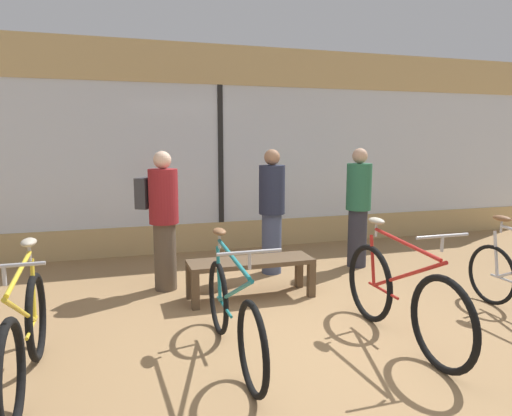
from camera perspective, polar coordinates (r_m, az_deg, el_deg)
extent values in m
plane|color=#99754C|center=(4.25, 6.88, -16.03)|extent=(24.00, 24.00, 0.00)
cube|color=tan|center=(7.42, -4.37, -3.44)|extent=(12.00, 0.08, 0.45)
cube|color=silver|center=(7.26, -4.49, 6.65)|extent=(12.00, 0.04, 2.15)
cube|color=tan|center=(7.34, -4.62, 17.43)|extent=(12.00, 0.08, 0.60)
cube|color=black|center=(7.23, -4.44, 6.64)|extent=(0.08, 0.02, 2.15)
torus|color=black|center=(4.17, -25.77, -12.12)|extent=(0.06, 0.71, 0.71)
torus|color=black|center=(3.28, -28.36, -18.03)|extent=(0.06, 0.71, 0.71)
cylinder|color=gold|center=(3.60, -27.26, -11.44)|extent=(0.03, 0.92, 0.51)
cylinder|color=gold|center=(4.06, -26.08, -9.13)|extent=(0.03, 0.11, 0.49)
cylinder|color=gold|center=(3.54, -27.49, -7.09)|extent=(0.03, 0.84, 0.10)
cylinder|color=gold|center=(3.97, -26.24, -13.22)|extent=(0.03, 0.44, 0.03)
cylinder|color=#B2B2B7|center=(3.94, -26.46, -4.99)|extent=(0.02, 0.02, 0.14)
ellipsoid|color=#B2A893|center=(3.92, -26.54, -3.85)|extent=(0.11, 0.22, 0.06)
cylinder|color=#B2B2B7|center=(3.12, -28.95, -7.42)|extent=(0.02, 0.02, 0.12)
cylinder|color=#ADADB2|center=(3.11, -29.03, -6.36)|extent=(0.46, 0.02, 0.02)
torus|color=black|center=(4.26, -4.75, -11.07)|extent=(0.05, 0.67, 0.67)
torus|color=black|center=(3.30, -0.48, -17.15)|extent=(0.05, 0.67, 0.67)
cylinder|color=#1E7A7F|center=(3.65, -2.78, -10.48)|extent=(0.03, 1.01, 0.51)
cylinder|color=#1E7A7F|center=(4.15, -4.67, -8.13)|extent=(0.03, 0.11, 0.49)
cylinder|color=#1E7A7F|center=(3.60, -2.94, -6.19)|extent=(0.03, 0.94, 0.10)
cylinder|color=#1E7A7F|center=(4.04, -3.97, -12.20)|extent=(0.03, 0.49, 0.03)
cylinder|color=#B2B2B7|center=(4.04, -4.59, -4.07)|extent=(0.02, 0.02, 0.14)
ellipsoid|color=brown|center=(4.02, -4.61, -2.96)|extent=(0.11, 0.22, 0.06)
cylinder|color=#B2B2B7|center=(3.14, -0.81, -6.60)|extent=(0.02, 0.02, 0.12)
cylinder|color=#ADADB2|center=(3.12, -0.81, -5.54)|extent=(0.46, 0.02, 0.02)
torus|color=black|center=(4.65, 14.00, -9.06)|extent=(0.06, 0.76, 0.76)
torus|color=black|center=(3.85, 22.30, -13.24)|extent=(0.06, 0.76, 0.76)
cylinder|color=red|center=(4.14, 18.20, -8.01)|extent=(0.03, 0.98, 0.51)
cylinder|color=red|center=(4.55, 14.37, -6.32)|extent=(0.03, 0.11, 0.49)
cylinder|color=red|center=(4.09, 18.14, -4.20)|extent=(0.03, 0.91, 0.10)
cylinder|color=red|center=(4.46, 15.60, -9.89)|extent=(0.03, 0.47, 0.03)
cylinder|color=#B2B2B7|center=(4.45, 14.79, -2.58)|extent=(0.02, 0.02, 0.14)
ellipsoid|color=#B2A893|center=(4.44, 14.83, -1.56)|extent=(0.11, 0.22, 0.06)
cylinder|color=#B2B2B7|center=(3.72, 22.25, -4.17)|extent=(0.02, 0.02, 0.12)
cylinder|color=#ADADB2|center=(3.71, 22.30, -3.27)|extent=(0.46, 0.02, 0.02)
torus|color=black|center=(5.57, 27.34, -7.41)|extent=(0.04, 0.65, 0.65)
cylinder|color=#BCBCC1|center=(5.49, 27.81, -5.09)|extent=(0.03, 0.11, 0.49)
cylinder|color=#BCBCC1|center=(5.42, 29.08, -7.98)|extent=(0.03, 0.47, 0.03)
cylinder|color=#B2B2B7|center=(5.40, 28.33, -1.98)|extent=(0.02, 0.02, 0.14)
ellipsoid|color=brown|center=(5.39, 28.39, -1.14)|extent=(0.11, 0.22, 0.06)
cube|color=brown|center=(5.13, -0.66, -6.72)|extent=(1.40, 0.44, 0.05)
cube|color=brown|center=(4.88, -7.60, -10.29)|extent=(0.08, 0.08, 0.39)
cube|color=brown|center=(5.25, 6.93, -8.92)|extent=(0.08, 0.08, 0.39)
cube|color=brown|center=(5.22, -8.28, -9.05)|extent=(0.08, 0.08, 0.39)
cube|color=brown|center=(5.56, 5.40, -7.87)|extent=(0.08, 0.08, 0.39)
cylinder|color=#424C6B|center=(6.07, 1.97, -4.43)|extent=(0.35, 0.35, 0.80)
cylinder|color=#23283D|center=(5.95, 2.00, 2.31)|extent=(0.46, 0.46, 0.63)
sphere|color=#9E7051|center=(5.92, 2.02, 6.36)|extent=(0.21, 0.21, 0.21)
cylinder|color=#2D2D38|center=(6.53, 12.53, -3.70)|extent=(0.37, 0.37, 0.80)
cylinder|color=#286647|center=(6.41, 12.74, 2.60)|extent=(0.48, 0.48, 0.64)
sphere|color=tan|center=(6.39, 12.87, 6.37)|extent=(0.21, 0.21, 0.21)
cylinder|color=brown|center=(5.52, -11.28, -5.95)|extent=(0.36, 0.36, 0.80)
cylinder|color=maroon|center=(5.38, -11.50, 1.44)|extent=(0.47, 0.47, 0.63)
sphere|color=beige|center=(5.35, -11.64, 5.89)|extent=(0.21, 0.21, 0.21)
cube|color=#38383D|center=(5.50, -13.72, 1.84)|extent=(0.25, 0.28, 0.36)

